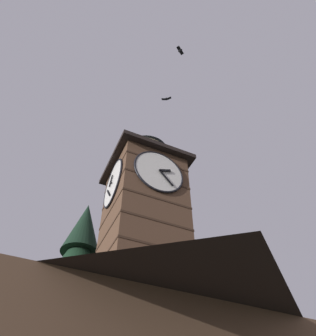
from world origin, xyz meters
The scene contains 3 objects.
clock_tower centered at (1.24, -0.96, 11.56)m, with size 3.99×3.99×9.02m.
flying_bird_high centered at (0.40, 0.14, 19.87)m, with size 0.60×0.50×0.14m.
flying_bird_low centered at (0.90, 3.13, 20.63)m, with size 0.61×0.48×0.16m.
Camera 1 is at (5.81, 10.57, 1.49)m, focal length 34.94 mm.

